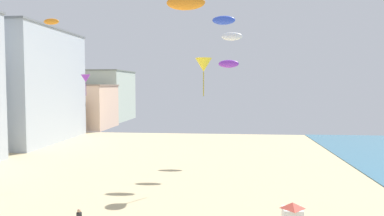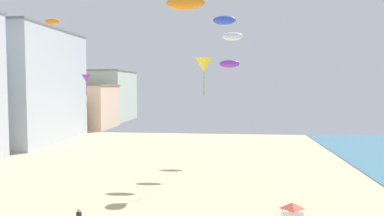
# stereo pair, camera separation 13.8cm
# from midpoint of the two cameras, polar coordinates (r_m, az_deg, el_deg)

# --- Properties ---
(boardwalk_hotel_mid) EXTENTS (14.37, 21.52, 18.62)m
(boardwalk_hotel_mid) POSITION_cam_midpoint_polar(r_m,az_deg,el_deg) (67.50, -24.92, 3.21)
(boardwalk_hotel_mid) COLOR #ADB7C1
(boardwalk_hotel_mid) RESTS_ON ground
(boardwalk_hotel_far) EXTENTS (18.23, 12.84, 9.49)m
(boardwalk_hotel_far) POSITION_cam_midpoint_polar(r_m,az_deg,el_deg) (84.69, -18.13, 0.27)
(boardwalk_hotel_far) COLOR beige
(boardwalk_hotel_far) RESTS_ON ground
(boardwalk_hotel_distant) EXTENTS (16.02, 18.13, 13.15)m
(boardwalk_hotel_distant) POSITION_cam_midpoint_polar(r_m,az_deg,el_deg) (100.60, -14.12, 1.87)
(boardwalk_hotel_distant) COLOR #B7C6B2
(boardwalk_hotel_distant) RESTS_ON ground
(lifeguard_stand) EXTENTS (1.10, 1.10, 2.55)m
(lifeguard_stand) POSITION_cam_midpoint_polar(r_m,az_deg,el_deg) (22.91, 15.41, -15.65)
(lifeguard_stand) COLOR white
(lifeguard_stand) RESTS_ON ground
(kite_yellow_delta) EXTENTS (1.61, 1.61, 3.65)m
(kite_yellow_delta) POSITION_cam_midpoint_polar(r_m,az_deg,el_deg) (35.31, 1.98, 6.68)
(kite_yellow_delta) COLOR yellow
(kite_purple_delta_2) EXTENTS (0.92, 0.92, 2.10)m
(kite_purple_delta_2) POSITION_cam_midpoint_polar(r_m,az_deg,el_deg) (38.20, -15.97, 4.44)
(kite_purple_delta_2) COLOR purple
(kite_purple_parafoil) EXTENTS (2.59, 0.72, 1.01)m
(kite_purple_parafoil) POSITION_cam_midpoint_polar(r_m,az_deg,el_deg) (47.66, 5.91, 6.83)
(kite_purple_parafoil) COLOR purple
(kite_orange_parafoil) EXTENTS (2.62, 0.73, 1.02)m
(kite_orange_parafoil) POSITION_cam_midpoint_polar(r_m,az_deg,el_deg) (25.70, -0.84, 16.03)
(kite_orange_parafoil) COLOR orange
(kite_white_parafoil) EXTENTS (2.46, 0.68, 0.96)m
(kite_white_parafoil) POSITION_cam_midpoint_polar(r_m,az_deg,el_deg) (44.37, 6.40, 10.97)
(kite_white_parafoil) COLOR white
(kite_blue_parafoil) EXTENTS (2.54, 0.71, 0.99)m
(kite_blue_parafoil) POSITION_cam_midpoint_polar(r_m,az_deg,el_deg) (42.17, 5.13, 13.40)
(kite_blue_parafoil) COLOR blue
(kite_orange_parafoil_2) EXTENTS (1.78, 0.49, 0.69)m
(kite_orange_parafoil_2) POSITION_cam_midpoint_polar(r_m,az_deg,el_deg) (45.11, -20.77, 12.40)
(kite_orange_parafoil_2) COLOR orange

